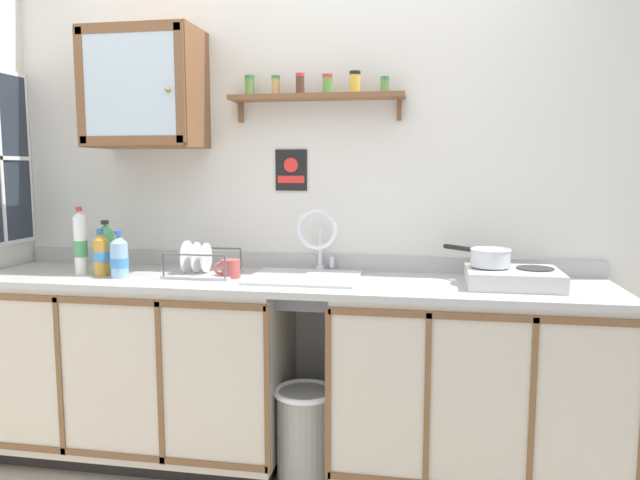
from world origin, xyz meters
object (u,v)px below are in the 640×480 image
Objects in this scene: wall_cabinet at (145,89)px; dish_rack at (201,268)px; bottle_juice_amber_2 at (101,255)px; warning_sign at (291,170)px; hot_plate_stove at (513,277)px; sink at (307,279)px; saucepan at (489,257)px; bottle_water_blue_1 at (119,257)px; bottle_soda_green_3 at (106,249)px; mug at (230,269)px; trash_bin at (305,434)px; bottle_opaque_white_0 at (81,244)px.

dish_rack is at bearing -19.77° from wall_cabinet.
bottle_juice_amber_2 is 1.00m from warning_sign.
bottle_juice_amber_2 reaches higher than hot_plate_stove.
dish_rack is 0.92m from wall_cabinet.
sink is 2.22× the size of bottle_juice_amber_2.
saucepan is 1.80m from bottle_juice_amber_2.
bottle_water_blue_1 is 0.86× the size of bottle_soda_green_3.
bottle_soda_green_3 is at bearing 175.47° from mug.
trash_bin is (1.03, -0.17, -0.80)m from bottle_soda_green_3.
hot_plate_stove is 1.27m from mug.
bottle_water_blue_1 is 0.98× the size of bottle_juice_amber_2.
bottle_juice_amber_2 is (-1.79, -0.11, -0.02)m from saucepan.
trash_bin is at bearing -171.16° from hot_plate_stove.
wall_cabinet is 1.29× the size of trash_bin.
bottle_opaque_white_0 is 1.48× the size of bottle_water_blue_1.
dish_rack is at bearing -177.02° from sink.
trash_bin is (-0.89, -0.14, -0.72)m from hot_plate_stove.
dish_rack is (0.58, 0.07, -0.11)m from bottle_opaque_white_0.
sink is 0.57m from warning_sign.
dish_rack is (-1.33, -0.02, -0.09)m from saucepan.
bottle_soda_green_3 is at bearing 136.92° from bottle_water_blue_1.
trash_bin is (0.84, -0.26, -1.58)m from wall_cabinet.
bottle_opaque_white_0 reaches higher than hot_plate_stove.
bottle_opaque_white_0 reaches higher than saucepan.
bottle_water_blue_1 is (-0.86, -0.14, 0.10)m from sink.
hot_plate_stove is 1.93× the size of warning_sign.
bottle_juice_amber_2 reaches higher than dish_rack.
warning_sign reaches higher than trash_bin.
bottle_opaque_white_0 is 1.08m from warning_sign.
dish_rack reaches higher than hot_plate_stove.
wall_cabinet reaches higher than trash_bin.
sink is 1.01m from bottle_soda_green_3.
dish_rack reaches higher than saucepan.
bottle_juice_amber_2 is at bearing -10.79° from bottle_opaque_white_0.
bottle_soda_green_3 is 0.99m from warning_sign.
saucepan is at bearing 2.51° from bottle_opaque_white_0.
hot_plate_stove is at bearing -0.43° from dish_rack.
bottle_opaque_white_0 is at bearing -135.56° from bottle_soda_green_3.
trash_bin is (1.12, -0.08, -0.83)m from bottle_opaque_white_0.
wall_cabinet reaches higher than bottle_water_blue_1.
bottle_soda_green_3 is 1.32m from trash_bin.
warning_sign is at bearing 27.49° from bottle_water_blue_1.
saucepan is 1.83m from bottle_soda_green_3.
hot_plate_stove is 3.38× the size of mug.
wall_cabinet is at bearing 162.50° from mug.
warning_sign is at bearing 12.51° from wall_cabinet.
trash_bin is (0.03, -0.18, -0.68)m from sink.
dish_rack is 0.66m from warning_sign.
wall_cabinet is at bearing 33.28° from bottle_opaque_white_0.
bottle_juice_amber_2 is at bearing -169.15° from dish_rack.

